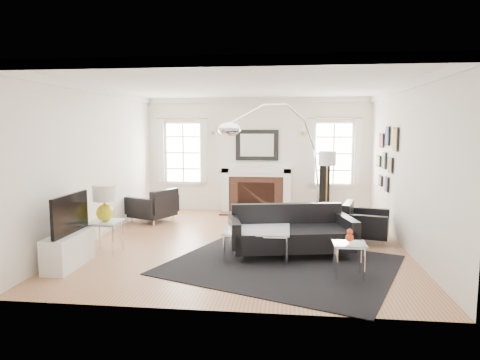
# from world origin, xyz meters

# --- Properties ---
(floor) EXTENTS (6.00, 6.00, 0.00)m
(floor) POSITION_xyz_m (0.00, 0.00, 0.00)
(floor) COLOR #915F3C
(floor) RESTS_ON ground
(back_wall) EXTENTS (5.50, 0.04, 2.80)m
(back_wall) POSITION_xyz_m (0.00, 3.00, 1.40)
(back_wall) COLOR white
(back_wall) RESTS_ON floor
(front_wall) EXTENTS (5.50, 0.04, 2.80)m
(front_wall) POSITION_xyz_m (0.00, -3.00, 1.40)
(front_wall) COLOR white
(front_wall) RESTS_ON floor
(left_wall) EXTENTS (0.04, 6.00, 2.80)m
(left_wall) POSITION_xyz_m (-2.75, 0.00, 1.40)
(left_wall) COLOR white
(left_wall) RESTS_ON floor
(right_wall) EXTENTS (0.04, 6.00, 2.80)m
(right_wall) POSITION_xyz_m (2.75, 0.00, 1.40)
(right_wall) COLOR white
(right_wall) RESTS_ON floor
(ceiling) EXTENTS (5.50, 6.00, 0.02)m
(ceiling) POSITION_xyz_m (0.00, 0.00, 2.80)
(ceiling) COLOR white
(ceiling) RESTS_ON back_wall
(crown_molding) EXTENTS (5.50, 6.00, 0.12)m
(crown_molding) POSITION_xyz_m (0.00, 0.00, 2.74)
(crown_molding) COLOR white
(crown_molding) RESTS_ON back_wall
(fireplace) EXTENTS (1.70, 0.69, 1.11)m
(fireplace) POSITION_xyz_m (0.00, 2.79, 0.54)
(fireplace) COLOR white
(fireplace) RESTS_ON floor
(mantel_mirror) EXTENTS (1.05, 0.07, 0.75)m
(mantel_mirror) POSITION_xyz_m (0.00, 2.95, 1.65)
(mantel_mirror) COLOR black
(mantel_mirror) RESTS_ON back_wall
(window_left) EXTENTS (1.24, 0.15, 1.62)m
(window_left) POSITION_xyz_m (-1.85, 2.95, 1.46)
(window_left) COLOR white
(window_left) RESTS_ON back_wall
(window_right) EXTENTS (1.24, 0.15, 1.62)m
(window_right) POSITION_xyz_m (1.85, 2.95, 1.46)
(window_right) COLOR white
(window_right) RESTS_ON back_wall
(gallery_wall) EXTENTS (0.04, 1.73, 1.29)m
(gallery_wall) POSITION_xyz_m (2.72, 1.30, 1.53)
(gallery_wall) COLOR black
(gallery_wall) RESTS_ON right_wall
(tv_unit) EXTENTS (0.35, 1.00, 1.09)m
(tv_unit) POSITION_xyz_m (-2.44, -1.70, 0.33)
(tv_unit) COLOR white
(tv_unit) RESTS_ON floor
(area_rug) EXTENTS (3.94, 3.63, 0.01)m
(area_rug) POSITION_xyz_m (0.69, -1.27, 0.01)
(area_rug) COLOR black
(area_rug) RESTS_ON floor
(sofa) EXTENTS (2.12, 1.29, 0.65)m
(sofa) POSITION_xyz_m (0.81, -0.67, 0.35)
(sofa) COLOR black
(sofa) RESTS_ON floor
(armchair_left) EXTENTS (1.09, 1.15, 0.61)m
(armchair_left) POSITION_xyz_m (-2.14, 1.45, 0.34)
(armchair_left) COLOR black
(armchair_left) RESTS_ON floor
(armchair_right) EXTENTS (0.95, 1.02, 0.58)m
(armchair_right) POSITION_xyz_m (2.14, 0.30, 0.32)
(armchair_right) COLOR black
(armchair_right) RESTS_ON floor
(coffee_table) EXTENTS (1.03, 1.03, 0.46)m
(coffee_table) POSITION_xyz_m (0.29, -0.80, 0.42)
(coffee_table) COLOR silver
(coffee_table) RESTS_ON floor
(side_table_left) EXTENTS (0.49, 0.49, 0.54)m
(side_table_left) POSITION_xyz_m (-2.20, -0.96, 0.43)
(side_table_left) COLOR silver
(side_table_left) RESTS_ON floor
(nesting_table) EXTENTS (0.44, 0.37, 0.48)m
(nesting_table) POSITION_xyz_m (1.61, -1.70, 0.37)
(nesting_table) COLOR silver
(nesting_table) RESTS_ON floor
(gourd_lamp) EXTENTS (0.37, 0.37, 0.60)m
(gourd_lamp) POSITION_xyz_m (-2.20, -0.96, 0.88)
(gourd_lamp) COLOR yellow
(gourd_lamp) RESTS_ON side_table_left
(orange_vase) EXTENTS (0.11, 0.11, 0.18)m
(orange_vase) POSITION_xyz_m (1.61, -1.70, 0.58)
(orange_vase) COLOR red
(orange_vase) RESTS_ON nesting_table
(arc_floor_lamp) EXTENTS (1.81, 1.68, 2.57)m
(arc_floor_lamp) POSITION_xyz_m (0.58, -0.13, 1.39)
(arc_floor_lamp) COLOR silver
(arc_floor_lamp) RESTS_ON floor
(stick_floor_lamp) EXTENTS (0.33, 0.33, 1.61)m
(stick_floor_lamp) POSITION_xyz_m (1.51, 0.77, 1.40)
(stick_floor_lamp) COLOR #AF873C
(stick_floor_lamp) RESTS_ON floor
(speaker_tower) EXTENTS (0.26, 0.26, 1.21)m
(speaker_tower) POSITION_xyz_m (1.63, 2.65, 0.60)
(speaker_tower) COLOR black
(speaker_tower) RESTS_ON floor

